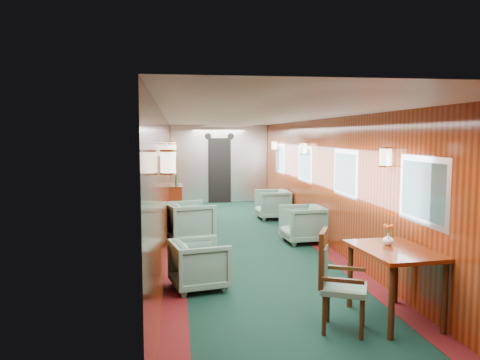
{
  "coord_description": "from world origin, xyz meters",
  "views": [
    {
      "loc": [
        -1.31,
        -8.5,
        2.08
      ],
      "look_at": [
        0.0,
        1.15,
        1.15
      ],
      "focal_mm": 35.0,
      "sensor_mm": 36.0,
      "label": 1
    }
  ],
  "objects_px": {
    "side_chair": "(335,276)",
    "armchair_right_far": "(272,204)",
    "dining_table": "(395,260)",
    "credenza": "(176,202)",
    "armchair_right_near": "(303,224)",
    "armchair_left_far": "(189,222)",
    "armchair_left_near": "(200,264)"
  },
  "relations": [
    {
      "from": "side_chair",
      "to": "armchair_left_near",
      "type": "distance_m",
      "value": 2.08
    },
    {
      "from": "side_chair",
      "to": "credenza",
      "type": "distance_m",
      "value": 6.94
    },
    {
      "from": "side_chair",
      "to": "armchair_right_far",
      "type": "height_order",
      "value": "side_chair"
    },
    {
      "from": "dining_table",
      "to": "armchair_left_far",
      "type": "bearing_deg",
      "value": 112.3
    },
    {
      "from": "side_chair",
      "to": "armchair_right_far",
      "type": "bearing_deg",
      "value": 108.26
    },
    {
      "from": "armchair_left_far",
      "to": "armchair_right_far",
      "type": "relative_size",
      "value": 1.08
    },
    {
      "from": "dining_table",
      "to": "armchair_right_far",
      "type": "distance_m",
      "value": 6.49
    },
    {
      "from": "dining_table",
      "to": "armchair_right_near",
      "type": "bearing_deg",
      "value": 84.85
    },
    {
      "from": "armchair_left_near",
      "to": "credenza",
      "type": "bearing_deg",
      "value": -9.15
    },
    {
      "from": "armchair_left_near",
      "to": "armchair_right_far",
      "type": "height_order",
      "value": "armchair_right_far"
    },
    {
      "from": "armchair_right_near",
      "to": "armchair_right_far",
      "type": "relative_size",
      "value": 0.99
    },
    {
      "from": "dining_table",
      "to": "credenza",
      "type": "distance_m",
      "value": 7.01
    },
    {
      "from": "dining_table",
      "to": "armchair_right_far",
      "type": "xyz_separation_m",
      "value": [
        -0.05,
        6.48,
        -0.32
      ]
    },
    {
      "from": "dining_table",
      "to": "armchair_left_near",
      "type": "bearing_deg",
      "value": 142.04
    },
    {
      "from": "credenza",
      "to": "armchair_right_near",
      "type": "bearing_deg",
      "value": -47.75
    },
    {
      "from": "side_chair",
      "to": "armchair_right_near",
      "type": "bearing_deg",
      "value": 103.52
    },
    {
      "from": "armchair_left_near",
      "to": "dining_table",
      "type": "bearing_deg",
      "value": -135.67
    },
    {
      "from": "credenza",
      "to": "armchair_right_near",
      "type": "relative_size",
      "value": 1.46
    },
    {
      "from": "credenza",
      "to": "armchair_left_near",
      "type": "height_order",
      "value": "credenza"
    },
    {
      "from": "armchair_left_far",
      "to": "dining_table",
      "type": "bearing_deg",
      "value": -168.47
    },
    {
      "from": "side_chair",
      "to": "armchair_left_near",
      "type": "bearing_deg",
      "value": 155.81
    },
    {
      "from": "dining_table",
      "to": "credenza",
      "type": "xyz_separation_m",
      "value": [
        -2.44,
        6.56,
        -0.24
      ]
    },
    {
      "from": "side_chair",
      "to": "armchair_right_far",
      "type": "relative_size",
      "value": 1.34
    },
    {
      "from": "credenza",
      "to": "armchair_right_near",
      "type": "distance_m",
      "value": 3.65
    },
    {
      "from": "dining_table",
      "to": "armchair_right_far",
      "type": "bearing_deg",
      "value": 85.49
    },
    {
      "from": "dining_table",
      "to": "armchair_left_far",
      "type": "distance_m",
      "value": 4.76
    },
    {
      "from": "armchair_right_near",
      "to": "armchair_right_far",
      "type": "xyz_separation_m",
      "value": [
        -0.06,
        2.62,
        0.0
      ]
    },
    {
      "from": "side_chair",
      "to": "armchair_left_near",
      "type": "xyz_separation_m",
      "value": [
        -1.37,
        1.54,
        -0.25
      ]
    },
    {
      "from": "armchair_left_far",
      "to": "armchair_right_far",
      "type": "distance_m",
      "value": 3.1
    },
    {
      "from": "armchair_left_far",
      "to": "armchair_right_far",
      "type": "height_order",
      "value": "armchair_left_far"
    },
    {
      "from": "armchair_left_near",
      "to": "armchair_left_far",
      "type": "xyz_separation_m",
      "value": [
        -0.06,
        2.85,
        0.06
      ]
    },
    {
      "from": "side_chair",
      "to": "armchair_left_far",
      "type": "distance_m",
      "value": 4.62
    }
  ]
}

